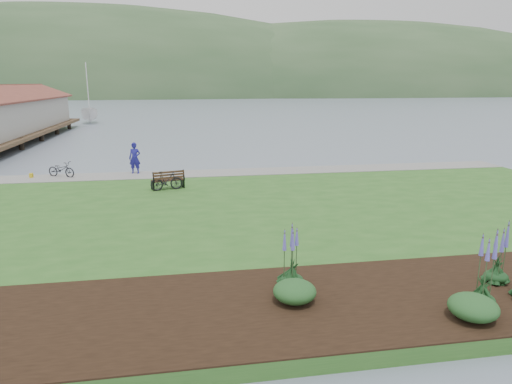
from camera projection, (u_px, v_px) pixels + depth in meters
ground at (253, 210)px, 20.60m from camera, size 600.00×600.00×0.00m
lawn at (261, 219)px, 18.64m from camera, size 34.00×20.00×0.40m
shoreline_path at (235, 172)px, 27.12m from camera, size 34.00×2.20×0.03m
garden_bed at (432, 293)px, 11.60m from camera, size 24.00×4.40×0.04m
far_hillside at (235, 96)px, 186.78m from camera, size 580.00×80.00×38.00m
park_bench at (168, 179)px, 22.81m from camera, size 1.70×1.06×0.98m
person at (135, 156)px, 26.50m from camera, size 0.87×0.68×2.16m
bicycle_a at (61, 169)px, 25.71m from camera, size 1.30×1.79×0.89m
bicycle_b at (167, 181)px, 22.59m from camera, size 0.80×1.66×0.96m
sailboat at (91, 123)px, 64.25m from camera, size 11.46×11.61×26.35m
pannier at (31, 176)px, 25.52m from camera, size 0.17×0.26×0.27m
echium_0 at (485, 276)px, 10.72m from camera, size 0.62×0.62×2.01m
echium_1 at (498, 259)px, 12.04m from camera, size 0.62×0.62×1.76m
echium_4 at (292, 258)px, 11.79m from camera, size 0.62×0.62×1.94m
shrub_0 at (295, 291)px, 11.03m from camera, size 1.05×1.05×0.53m
shrub_1 at (473, 307)px, 10.23m from camera, size 1.10×1.10×0.55m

